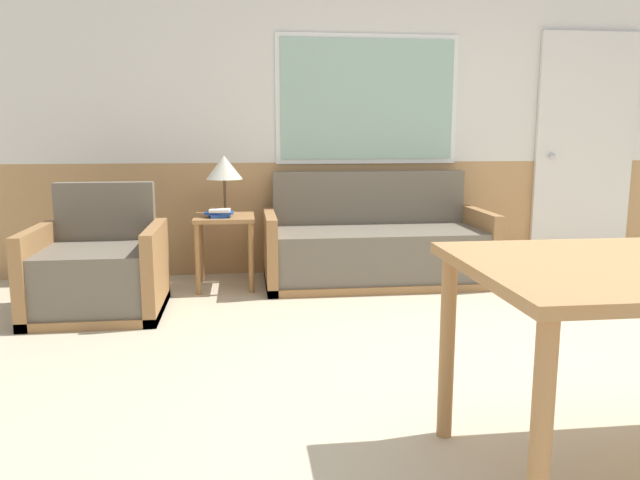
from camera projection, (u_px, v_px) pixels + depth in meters
ground_plane at (530, 390)px, 2.94m from camera, size 16.00×16.00×0.00m
wall_back at (398, 112)px, 5.27m from camera, size 7.20×0.09×2.70m
couch at (376, 249)px, 4.96m from camera, size 1.76×0.77×0.87m
armchair at (98, 274)px, 4.13m from camera, size 0.83×0.78×0.85m
side_table at (225, 231)px, 4.77m from camera, size 0.45×0.45×0.56m
table_lamp at (224, 168)px, 4.77m from camera, size 0.28×0.28×0.45m
book_stack at (219, 213)px, 4.66m from camera, size 0.22×0.16×0.06m
entry_door at (584, 152)px, 5.47m from camera, size 0.90×0.09×2.03m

